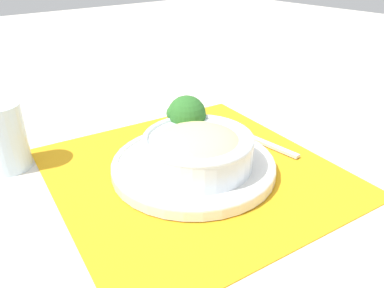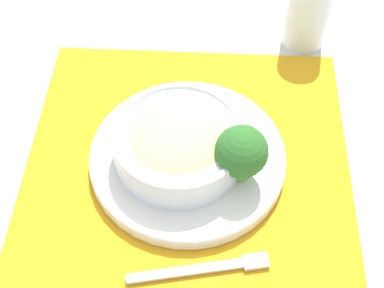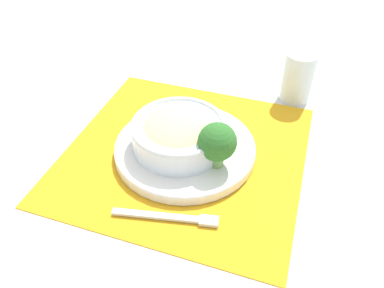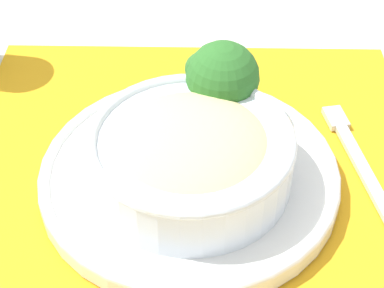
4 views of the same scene
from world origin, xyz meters
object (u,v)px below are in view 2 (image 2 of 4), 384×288
at_px(broccoli_floret, 242,152).
at_px(fork, 212,267).
at_px(bowl, 179,143).
at_px(water_glass, 307,18).

distance_m(broccoli_floret, fork, 0.15).
height_order(bowl, water_glass, water_glass).
relative_size(bowl, water_glass, 1.56).
distance_m(water_glass, fork, 0.46).
bearing_deg(bowl, broccoli_floret, 65.91).
bearing_deg(fork, bowl, -173.45).
xyz_separation_m(broccoli_floret, water_glass, (-0.28, 0.15, -0.02)).
height_order(bowl, broccoli_floret, broccoli_floret).
distance_m(bowl, fork, 0.17).
relative_size(bowl, fork, 1.01).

